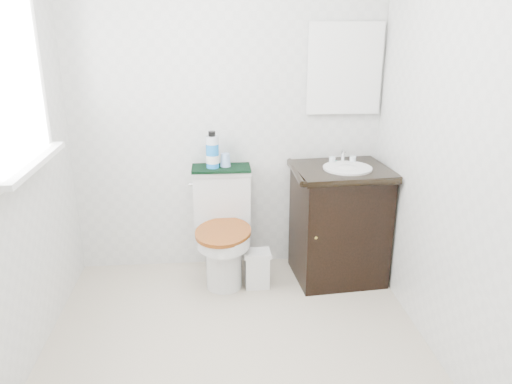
{
  "coord_description": "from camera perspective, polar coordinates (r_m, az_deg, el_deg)",
  "views": [
    {
      "loc": [
        -0.09,
        -2.28,
        1.77
      ],
      "look_at": [
        0.17,
        0.75,
        0.72
      ],
      "focal_mm": 35.0,
      "sensor_mm": 36.0,
      "label": 1
    }
  ],
  "objects": [
    {
      "name": "floor",
      "position": [
        2.89,
        -2.12,
        -18.69
      ],
      "size": [
        2.4,
        2.4,
        0.0
      ],
      "primitive_type": "plane",
      "color": "#C3B59D",
      "rests_on": "ground"
    },
    {
      "name": "wall_back",
      "position": [
        3.53,
        -3.36,
        9.77
      ],
      "size": [
        2.4,
        0.0,
        2.4
      ],
      "primitive_type": "plane",
      "rotation": [
        1.57,
        0.0,
        0.0
      ],
      "color": "silver",
      "rests_on": "ground"
    },
    {
      "name": "wall_front",
      "position": [
        1.23,
        0.03,
        -8.64
      ],
      "size": [
        2.4,
        0.0,
        2.4
      ],
      "primitive_type": "plane",
      "rotation": [
        -1.57,
        0.0,
        0.0
      ],
      "color": "silver",
      "rests_on": "ground"
    },
    {
      "name": "wall_right",
      "position": [
        2.64,
        22.23,
        5.17
      ],
      "size": [
        0.0,
        2.4,
        2.4
      ],
      "primitive_type": "plane",
      "rotation": [
        1.57,
        0.0,
        -1.57
      ],
      "color": "silver",
      "rests_on": "ground"
    },
    {
      "name": "window",
      "position": [
        2.72,
        -26.56,
        12.5
      ],
      "size": [
        0.02,
        0.7,
        0.9
      ],
      "primitive_type": "cube",
      "color": "white",
      "rests_on": "wall_left"
    },
    {
      "name": "mirror",
      "position": [
        3.59,
        10.08,
        13.69
      ],
      "size": [
        0.5,
        0.02,
        0.6
      ],
      "primitive_type": "cube",
      "color": "silver",
      "rests_on": "wall_back"
    },
    {
      "name": "toilet",
      "position": [
        3.55,
        -3.81,
        -4.66
      ],
      "size": [
        0.44,
        0.65,
        0.77
      ],
      "color": "silver",
      "rests_on": "floor"
    },
    {
      "name": "vanity",
      "position": [
        3.56,
        9.47,
        -3.26
      ],
      "size": [
        0.68,
        0.6,
        0.92
      ],
      "color": "black",
      "rests_on": "floor"
    },
    {
      "name": "trash_bin",
      "position": [
        3.5,
        0.12,
        -8.72
      ],
      "size": [
        0.19,
        0.15,
        0.27
      ],
      "color": "silver",
      "rests_on": "floor"
    },
    {
      "name": "towel",
      "position": [
        3.52,
        -4.01,
        2.73
      ],
      "size": [
        0.41,
        0.22,
        0.02
      ],
      "primitive_type": "cube",
      "color": "black",
      "rests_on": "toilet"
    },
    {
      "name": "mouthwash_bottle",
      "position": [
        3.47,
        -5.01,
        4.67
      ],
      "size": [
        0.09,
        0.09,
        0.26
      ],
      "color": "#1A7DDE",
      "rests_on": "towel"
    },
    {
      "name": "cup",
      "position": [
        3.51,
        -3.51,
        3.68
      ],
      "size": [
        0.07,
        0.07,
        0.09
      ],
      "primitive_type": "cone",
      "color": "#8DB2E7",
      "rests_on": "towel"
    },
    {
      "name": "soap_bar",
      "position": [
        3.55,
        8.87,
        3.51
      ],
      "size": [
        0.07,
        0.04,
        0.02
      ],
      "primitive_type": "ellipsoid",
      "color": "#187567",
      "rests_on": "vanity"
    }
  ]
}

